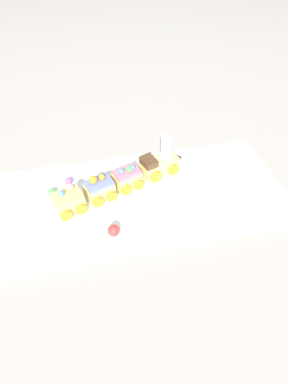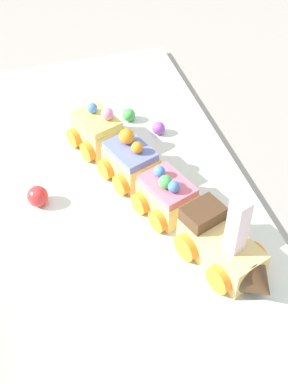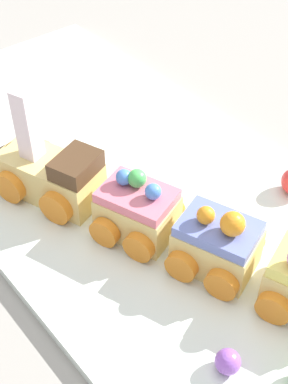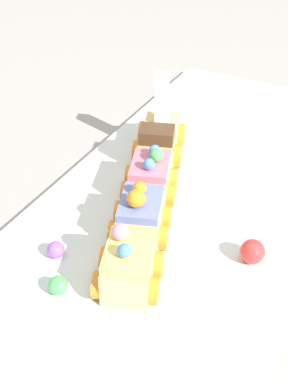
{
  "view_description": "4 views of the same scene",
  "coord_description": "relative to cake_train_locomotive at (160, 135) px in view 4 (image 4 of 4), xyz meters",
  "views": [
    {
      "loc": [
        -0.09,
        -0.57,
        0.59
      ],
      "look_at": [
        0.02,
        -0.03,
        0.05
      ],
      "focal_mm": 28.0,
      "sensor_mm": 36.0,
      "label": 1
    },
    {
      "loc": [
        0.46,
        -0.13,
        0.54
      ],
      "look_at": [
        -0.03,
        0.02,
        0.03
      ],
      "focal_mm": 50.0,
      "sensor_mm": 36.0,
      "label": 2
    },
    {
      "loc": [
        -0.29,
        0.27,
        0.4
      ],
      "look_at": [
        -0.01,
        0.03,
        0.06
      ],
      "focal_mm": 50.0,
      "sensor_mm": 36.0,
      "label": 3
    },
    {
      "loc": [
        -0.53,
        -0.22,
        0.44
      ],
      "look_at": [
        -0.04,
        0.03,
        0.04
      ],
      "focal_mm": 50.0,
      "sensor_mm": 36.0,
      "label": 4
    }
  ],
  "objects": [
    {
      "name": "cake_car_lemon",
      "position": [
        -0.27,
        -0.09,
        -0.0
      ],
      "size": [
        0.09,
        0.09,
        0.07
      ],
      "rotation": [
        0.0,
        0.0,
        0.34
      ],
      "color": "#E5C675",
      "rests_on": "display_board"
    },
    {
      "name": "gumball_red",
      "position": [
        -0.17,
        -0.2,
        -0.01
      ],
      "size": [
        0.03,
        0.03,
        0.03
      ],
      "primitive_type": "sphere",
      "color": "red",
      "rests_on": "display_board"
    },
    {
      "name": "cake_car_blueberry",
      "position": [
        -0.19,
        -0.07,
        -0.0
      ],
      "size": [
        0.09,
        0.09,
        0.07
      ],
      "rotation": [
        0.0,
        0.0,
        0.34
      ],
      "color": "#E5C675",
      "rests_on": "display_board"
    },
    {
      "name": "ground_plane",
      "position": [
        -0.1,
        -0.08,
        -0.04
      ],
      "size": [
        10.0,
        10.0,
        0.0
      ],
      "primitive_type": "plane",
      "color": "gray"
    },
    {
      "name": "cake_train_locomotive",
      "position": [
        0.0,
        0.0,
        0.0
      ],
      "size": [
        0.14,
        0.1,
        0.12
      ],
      "rotation": [
        0.0,
        0.0,
        0.34
      ],
      "color": "#E5C675",
      "rests_on": "display_board"
    },
    {
      "name": "cake_car_strawberry",
      "position": [
        -0.11,
        -0.04,
        -0.0
      ],
      "size": [
        0.09,
        0.09,
        0.07
      ],
      "rotation": [
        0.0,
        0.0,
        0.34
      ],
      "color": "#E5C675",
      "rests_on": "display_board"
    },
    {
      "name": "display_board",
      "position": [
        -0.1,
        -0.08,
        -0.03
      ],
      "size": [
        0.82,
        0.34,
        0.01
      ],
      "primitive_type": "cube",
      "color": "silver",
      "rests_on": "ground_plane"
    },
    {
      "name": "gumball_green",
      "position": [
        -0.31,
        -0.03,
        -0.02
      ],
      "size": [
        0.02,
        0.02,
        0.02
      ],
      "primitive_type": "sphere",
      "color": "#4CBC56",
      "rests_on": "display_board"
    },
    {
      "name": "gumball_purple",
      "position": [
        -0.27,
        0.0,
        -0.02
      ],
      "size": [
        0.02,
        0.02,
        0.02
      ],
      "primitive_type": "sphere",
      "color": "#9956C6",
      "rests_on": "display_board"
    }
  ]
}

